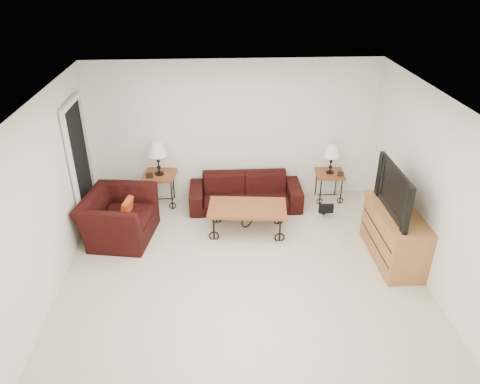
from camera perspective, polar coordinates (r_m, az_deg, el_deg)
The scene contains 20 objects.
ground at distance 6.45m, azimuth 0.37°, elevation -10.82°, with size 5.00×5.00×0.00m, color beige.
wall_back at distance 8.02m, azimuth -0.76°, elevation 7.66°, with size 5.00×0.02×2.50m, color white.
wall_front at distance 3.78m, azimuth 3.04°, elevation -19.92°, with size 5.00×0.02×2.50m, color white.
wall_left at distance 6.13m, azimuth -23.60°, elevation -1.67°, with size 0.02×5.00×2.50m, color white.
wall_right at distance 6.40m, azimuth 23.34°, elevation -0.36°, with size 0.02×5.00×2.50m, color white.
ceiling at distance 5.25m, azimuth 0.46°, elevation 10.89°, with size 5.00×5.00×0.00m, color white.
doorway at distance 7.62m, azimuth -19.35°, elevation 2.98°, with size 0.08×0.94×2.04m, color black.
sofa at distance 7.99m, azimuth 0.68°, elevation -0.02°, with size 1.96×0.76×0.57m, color black.
side_table_left at distance 8.19m, azimuth -9.90°, elevation 0.36°, with size 0.55×0.55×0.60m, color brown.
side_table_right at distance 8.39m, azimuth 11.04°, elevation 0.74°, with size 0.49×0.49×0.53m, color brown.
lamp_left at distance 7.93m, azimuth -10.25°, elevation 4.17°, with size 0.34×0.34×0.60m, color black, non-canonical shape.
lamp_right at distance 8.17m, azimuth 11.38°, elevation 4.07°, with size 0.30×0.30×0.53m, color black, non-canonical shape.
photo_frame_left at distance 7.92m, azimuth -11.29°, elevation 2.05°, with size 0.12×0.02×0.10m, color black.
photo_frame_right at distance 8.17m, azimuth 12.50°, elevation 2.22°, with size 0.11×0.01×0.09m, color black.
coffee_table at distance 7.31m, azimuth 0.91°, elevation -3.43°, with size 1.23×0.67×0.46m, color brown.
armchair at distance 7.36m, azimuth -14.98°, elevation -3.02°, with size 1.14×0.99×0.74m, color black.
throw_pillow at distance 7.21m, azimuth -14.03°, elevation -2.17°, with size 0.33×0.09×0.33m, color #CE471A.
tv_stand at distance 6.99m, azimuth 18.81°, elevation -5.15°, with size 0.55×1.32×0.79m, color #AA793F.
television at distance 6.63m, azimuth 19.62°, elevation 0.18°, with size 1.18×0.15×0.68m, color black.
backpack at distance 7.89m, azimuth 10.57°, elevation -1.30°, with size 0.38×0.29×0.49m, color black.
Camera 1 is at (-0.34, -5.01, 4.06)m, focal length 33.99 mm.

